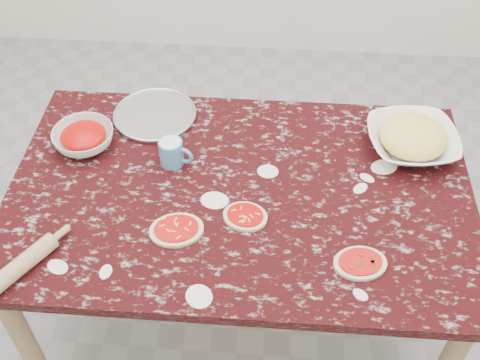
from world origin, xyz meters
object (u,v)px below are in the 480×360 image
(flour_mug, at_px, (172,152))
(rolling_pin, at_px, (18,268))
(cheese_bowl, at_px, (412,141))
(sauce_bowl, at_px, (84,138))
(pizza_tray, at_px, (155,115))
(worktable, at_px, (240,206))

(flour_mug, xyz_separation_m, rolling_pin, (-0.39, -0.51, -0.02))
(cheese_bowl, relative_size, flour_mug, 2.58)
(rolling_pin, bearing_deg, sauce_bowl, 84.89)
(pizza_tray, relative_size, cheese_bowl, 0.98)
(sauce_bowl, relative_size, rolling_pin, 0.81)
(sauce_bowl, relative_size, flour_mug, 1.78)
(worktable, relative_size, rolling_pin, 5.86)
(worktable, height_order, rolling_pin, rolling_pin)
(sauce_bowl, bearing_deg, cheese_bowl, 3.38)
(pizza_tray, relative_size, sauce_bowl, 1.42)
(pizza_tray, relative_size, flour_mug, 2.52)
(worktable, distance_m, sauce_bowl, 0.63)
(pizza_tray, height_order, sauce_bowl, sauce_bowl)
(cheese_bowl, bearing_deg, sauce_bowl, -176.62)
(worktable, distance_m, rolling_pin, 0.76)
(pizza_tray, distance_m, flour_mug, 0.28)
(rolling_pin, bearing_deg, cheese_bowl, 27.39)
(worktable, relative_size, cheese_bowl, 4.96)
(pizza_tray, xyz_separation_m, flour_mug, (0.11, -0.25, 0.05))
(worktable, bearing_deg, cheese_bowl, 22.54)
(pizza_tray, bearing_deg, rolling_pin, -110.21)
(worktable, height_order, cheese_bowl, cheese_bowl)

